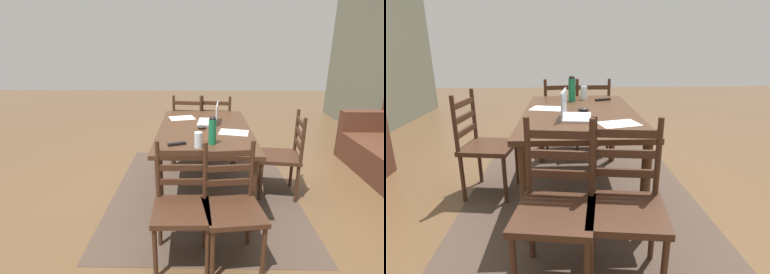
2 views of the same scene
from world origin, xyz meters
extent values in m
plane|color=brown|center=(0.00, 0.00, 0.00)|extent=(14.00, 14.00, 0.00)
cube|color=#47382D|center=(0.00, 0.00, 0.00)|extent=(2.50, 2.05, 0.01)
cube|color=#422819|center=(0.00, 0.00, 0.75)|extent=(1.64, 0.99, 0.04)
cylinder|color=#422819|center=(-0.74, -0.42, 0.36)|extent=(0.07, 0.07, 0.73)
cylinder|color=#422819|center=(0.74, -0.42, 0.36)|extent=(0.07, 0.07, 0.73)
cylinder|color=#422819|center=(-0.74, 0.42, 0.36)|extent=(0.07, 0.07, 0.73)
cylinder|color=#422819|center=(0.74, 0.42, 0.36)|extent=(0.07, 0.07, 0.73)
cube|color=#3D2316|center=(0.00, 0.83, 0.45)|extent=(0.49, 0.49, 0.04)
cylinder|color=#3D2316|center=(0.16, 0.61, 0.21)|extent=(0.04, 0.04, 0.43)
cylinder|color=#3D2316|center=(-0.21, 0.66, 0.21)|extent=(0.04, 0.04, 0.43)
cylinder|color=#3D2316|center=(0.21, 0.99, 0.21)|extent=(0.04, 0.04, 0.43)
cylinder|color=#3D2316|center=(-0.16, 1.04, 0.21)|extent=(0.04, 0.04, 0.43)
cylinder|color=#3D2316|center=(0.21, 1.00, 0.70)|extent=(0.04, 0.04, 0.50)
cylinder|color=#3D2316|center=(-0.16, 1.05, 0.70)|extent=(0.04, 0.04, 0.50)
cube|color=#3D2316|center=(0.03, 1.02, 0.60)|extent=(0.36, 0.07, 0.05)
cube|color=#3D2316|center=(0.03, 1.02, 0.72)|extent=(0.36, 0.07, 0.05)
cube|color=#3D2316|center=(0.03, 1.02, 0.85)|extent=(0.36, 0.07, 0.05)
cube|color=#3D2316|center=(-1.15, -0.20, 0.45)|extent=(0.49, 0.49, 0.04)
cylinder|color=#3D2316|center=(-1.36, -0.36, 0.21)|extent=(0.04, 0.04, 0.43)
cylinder|color=#3D2316|center=(-1.31, 0.01, 0.21)|extent=(0.04, 0.04, 0.43)
cylinder|color=#3D2316|center=(-0.98, -0.41, 0.21)|extent=(0.04, 0.04, 0.43)
cylinder|color=#3D2316|center=(-0.94, -0.03, 0.21)|extent=(0.04, 0.04, 0.43)
cylinder|color=#3D2316|center=(-0.97, -0.41, 0.70)|extent=(0.04, 0.04, 0.50)
cylinder|color=#3D2316|center=(-0.93, -0.04, 0.70)|extent=(0.04, 0.04, 0.50)
cube|color=#3D2316|center=(-0.95, -0.22, 0.60)|extent=(0.07, 0.36, 0.05)
cube|color=#3D2316|center=(-0.95, -0.22, 0.72)|extent=(0.07, 0.36, 0.05)
cube|color=#3D2316|center=(-0.95, -0.22, 0.85)|extent=(0.07, 0.36, 0.05)
cube|color=#3D2316|center=(-1.15, 0.20, 0.45)|extent=(0.50, 0.50, 0.04)
cylinder|color=#3D2316|center=(-1.31, 0.41, 0.21)|extent=(0.04, 0.04, 0.43)
cylinder|color=#3D2316|center=(-0.99, -0.02, 0.21)|extent=(0.04, 0.04, 0.43)
cylinder|color=#3D2316|center=(-0.93, 0.36, 0.21)|extent=(0.04, 0.04, 0.43)
cylinder|color=#3D2316|center=(-0.98, -0.02, 0.70)|extent=(0.04, 0.04, 0.50)
cylinder|color=#3D2316|center=(-0.92, 0.36, 0.70)|extent=(0.04, 0.04, 0.50)
cube|color=#3D2316|center=(-0.95, 0.17, 0.60)|extent=(0.07, 0.36, 0.05)
cube|color=#3D2316|center=(-0.95, 0.17, 0.72)|extent=(0.07, 0.36, 0.05)
cube|color=#3D2316|center=(-0.95, 0.17, 0.85)|extent=(0.07, 0.36, 0.05)
cube|color=#3D2316|center=(1.15, 0.20, 0.45)|extent=(0.50, 0.50, 0.04)
cylinder|color=#3D2316|center=(1.31, 0.41, 0.21)|extent=(0.04, 0.04, 0.43)
cylinder|color=#3D2316|center=(1.36, 0.04, 0.21)|extent=(0.04, 0.04, 0.43)
cylinder|color=#3D2316|center=(0.93, 0.36, 0.21)|extent=(0.04, 0.04, 0.43)
cylinder|color=#3D2316|center=(0.99, -0.02, 0.21)|extent=(0.04, 0.04, 0.43)
cylinder|color=#3D2316|center=(0.92, 0.36, 0.70)|extent=(0.04, 0.04, 0.50)
cylinder|color=#3D2316|center=(0.98, -0.02, 0.70)|extent=(0.04, 0.04, 0.50)
cube|color=#3D2316|center=(0.95, 0.17, 0.60)|extent=(0.07, 0.36, 0.05)
cube|color=#3D2316|center=(0.95, 0.17, 0.72)|extent=(0.07, 0.36, 0.05)
cube|color=#3D2316|center=(0.95, 0.17, 0.85)|extent=(0.07, 0.36, 0.05)
cube|color=#3D2316|center=(1.15, -0.20, 0.45)|extent=(0.45, 0.45, 0.04)
cylinder|color=#3D2316|center=(1.33, 0.00, 0.21)|extent=(0.04, 0.04, 0.43)
cylinder|color=#3D2316|center=(1.34, -0.38, 0.21)|extent=(0.04, 0.04, 0.43)
cylinder|color=#3D2316|center=(0.95, -0.01, 0.21)|extent=(0.04, 0.04, 0.43)
cylinder|color=#3D2316|center=(0.96, -0.39, 0.21)|extent=(0.04, 0.04, 0.43)
cylinder|color=#3D2316|center=(0.94, -0.01, 0.70)|extent=(0.04, 0.04, 0.50)
cylinder|color=#3D2316|center=(0.95, -0.39, 0.70)|extent=(0.04, 0.04, 0.50)
cube|color=#3D2316|center=(0.95, -0.20, 0.60)|extent=(0.03, 0.36, 0.05)
cube|color=#3D2316|center=(0.95, -0.20, 0.72)|extent=(0.03, 0.36, 0.05)
cube|color=#3D2316|center=(0.95, -0.20, 0.85)|extent=(0.03, 0.36, 0.05)
cube|color=silver|center=(-0.24, 0.04, 0.78)|extent=(0.34, 0.25, 0.02)
cube|color=silver|center=(-0.23, 0.14, 0.89)|extent=(0.32, 0.05, 0.21)
cube|color=#A5CCEA|center=(-0.23, 0.14, 0.89)|extent=(0.29, 0.04, 0.19)
cylinder|color=#197247|center=(0.50, 0.06, 0.89)|extent=(0.07, 0.07, 0.23)
sphere|color=black|center=(0.50, 0.06, 1.00)|extent=(0.07, 0.07, 0.07)
cylinder|color=silver|center=(0.60, -0.07, 0.84)|extent=(0.07, 0.07, 0.14)
ellipsoid|color=black|center=(0.01, -0.03, 0.79)|extent=(0.06, 0.10, 0.03)
cube|color=black|center=(0.53, -0.27, 0.78)|extent=(0.10, 0.17, 0.02)
cube|color=white|center=(0.14, 0.30, 0.77)|extent=(0.27, 0.33, 0.00)
cube|color=white|center=(-0.44, -0.27, 0.77)|extent=(0.28, 0.34, 0.00)
camera|label=1|loc=(3.20, -0.08, 1.73)|focal=28.75mm
camera|label=2|loc=(-2.61, 0.14, 1.35)|focal=28.11mm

